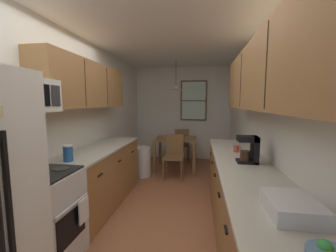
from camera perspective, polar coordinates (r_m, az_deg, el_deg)
ground_plane at (r=3.60m, az=-0.02°, el=-19.53°), size 12.00×12.00×0.00m
wall_left at (r=3.70m, az=-21.13°, el=1.36°), size 0.10×9.00×2.55m
wall_right at (r=3.32m, az=23.66°, el=0.72°), size 0.10×9.00×2.55m
wall_back at (r=5.87m, az=3.98°, el=3.47°), size 4.40×0.10×2.55m
ceiling_slab at (r=3.39m, az=-0.03°, el=23.86°), size 4.40×9.00×0.08m
stove_range at (r=2.50m, az=-31.49°, el=-20.75°), size 0.66×0.60×1.10m
microwave_over_range at (r=2.32m, az=-35.33°, el=6.93°), size 0.39×0.60×0.32m
counter_left at (r=3.45m, az=-17.93°, el=-12.90°), size 0.64×1.86×0.90m
upper_cabinets_left at (r=3.30m, az=-21.37°, el=10.40°), size 0.33×1.94×0.65m
counter_right at (r=2.53m, az=20.59°, el=-20.31°), size 0.64×3.33×0.90m
upper_cabinets_right at (r=2.28m, az=25.81°, el=12.72°), size 0.33×3.01×0.70m
dining_table at (r=4.93m, az=2.13°, el=-4.73°), size 0.94×0.75×0.74m
dining_chair_near at (r=4.39m, az=1.72°, el=-7.76°), size 0.41×0.41×0.90m
dining_chair_far at (r=5.51m, az=3.79°, el=-4.85°), size 0.45×0.45×0.90m
pendant_light at (r=4.85m, az=2.19°, el=10.56°), size 0.28×0.28×0.68m
back_window at (r=5.78m, az=7.06°, el=6.92°), size 0.71×0.05×1.09m
trash_bin at (r=4.54m, az=-6.91°, el=-9.71°), size 0.33×0.33×0.63m
storage_canister at (r=2.67m, az=-25.75°, el=-6.71°), size 0.11×0.11×0.19m
dish_towel at (r=2.40m, az=-22.14°, el=-20.65°), size 0.02×0.16×0.24m
coffee_maker at (r=2.51m, az=21.62°, el=-5.85°), size 0.22×0.18×0.30m
mug_by_coffeemaker at (r=3.02m, az=18.30°, el=-5.91°), size 0.11×0.07×0.09m
dish_rack at (r=1.53m, az=30.91°, el=-18.50°), size 0.28×0.34×0.10m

